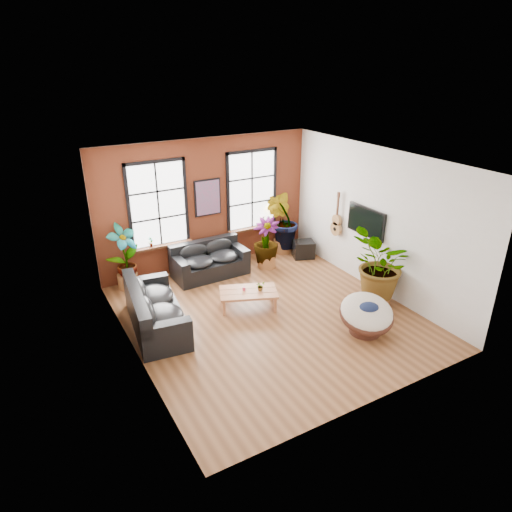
{
  "coord_description": "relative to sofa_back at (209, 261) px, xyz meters",
  "views": [
    {
      "loc": [
        -4.65,
        -7.56,
        5.39
      ],
      "look_at": [
        0.0,
        0.6,
        1.25
      ],
      "focal_mm": 32.0,
      "sensor_mm": 36.0,
      "label": 1
    }
  ],
  "objects": [
    {
      "name": "room",
      "position": [
        0.28,
        -2.48,
        1.34
      ],
      "size": [
        6.04,
        6.54,
        3.54
      ],
      "color": "brown",
      "rests_on": "ground"
    },
    {
      "name": "sofa_back",
      "position": [
        0.0,
        0.0,
        0.0
      ],
      "size": [
        1.97,
        0.99,
        0.9
      ],
      "rotation": [
        0.0,
        0.0,
        0.02
      ],
      "color": "black",
      "rests_on": "ground"
    },
    {
      "name": "sofa_left",
      "position": [
        -2.11,
        -1.8,
        0.02
      ],
      "size": [
        1.29,
        2.49,
        0.94
      ],
      "rotation": [
        0.0,
        0.0,
        1.45
      ],
      "color": "black",
      "rests_on": "ground"
    },
    {
      "name": "coffee_table",
      "position": [
        0.07,
        -2.04,
        -0.03
      ],
      "size": [
        1.5,
        1.2,
        0.51
      ],
      "rotation": [
        0.0,
        0.0,
        -0.39
      ],
      "color": "#B0683F",
      "rests_on": "ground"
    },
    {
      "name": "papasan_chair",
      "position": [
        1.71,
        -4.19,
        0.03
      ],
      "size": [
        1.46,
        1.46,
        0.85
      ],
      "rotation": [
        0.0,
        0.0,
        -0.36
      ],
      "color": "#4A251A",
      "rests_on": "ground"
    },
    {
      "name": "poster",
      "position": [
        0.28,
        0.56,
        1.55
      ],
      "size": [
        0.74,
        0.06,
        0.98
      ],
      "color": "black",
      "rests_on": "room"
    },
    {
      "name": "tv_wall_unit",
      "position": [
        3.22,
        -2.03,
        1.14
      ],
      "size": [
        0.13,
        1.86,
        1.2
      ],
      "color": "black",
      "rests_on": "room"
    },
    {
      "name": "media_box",
      "position": [
        2.85,
        -0.3,
        -0.16
      ],
      "size": [
        0.72,
        0.67,
        0.49
      ],
      "rotation": [
        0.0,
        0.0,
        -0.36
      ],
      "color": "black",
      "rests_on": "ground"
    },
    {
      "name": "pot_back_left",
      "position": [
        -2.09,
        0.34,
        -0.22
      ],
      "size": [
        0.54,
        0.54,
        0.37
      ],
      "rotation": [
        0.0,
        0.0,
        -0.08
      ],
      "color": "#975D31",
      "rests_on": "ground"
    },
    {
      "name": "pot_back_right",
      "position": [
        2.54,
        0.35,
        -0.21
      ],
      "size": [
        0.64,
        0.64,
        0.39
      ],
      "rotation": [
        0.0,
        0.0,
        -0.21
      ],
      "color": "#975D31",
      "rests_on": "ground"
    },
    {
      "name": "pot_right_wall",
      "position": [
        2.83,
        -3.4,
        -0.2
      ],
      "size": [
        0.61,
        0.61,
        0.42
      ],
      "rotation": [
        0.0,
        0.0,
        -0.08
      ],
      "color": "#975D31",
      "rests_on": "ground"
    },
    {
      "name": "pot_mid",
      "position": [
        1.58,
        -0.35,
        -0.23
      ],
      "size": [
        0.58,
        0.58,
        0.36
      ],
      "rotation": [
        0.0,
        0.0,
        0.21
      ],
      "color": "#975D31",
      "rests_on": "ground"
    },
    {
      "name": "floor_plant_back_left",
      "position": [
        -2.1,
        0.31,
        0.52
      ],
      "size": [
        0.97,
        0.84,
        1.55
      ],
      "primitive_type": "imported",
      "rotation": [
        0.0,
        0.0,
        0.43
      ],
      "color": "#144B14",
      "rests_on": "ground"
    },
    {
      "name": "floor_plant_back_right",
      "position": [
        2.5,
        0.34,
        0.58
      ],
      "size": [
        1.19,
        1.15,
        1.68
      ],
      "primitive_type": "imported",
      "rotation": [
        0.0,
        0.0,
        2.48
      ],
      "color": "#144B14",
      "rests_on": "ground"
    },
    {
      "name": "floor_plant_right_wall",
      "position": [
        2.8,
        -3.4,
        0.58
      ],
      "size": [
        1.96,
        1.91,
        1.65
      ],
      "primitive_type": "imported",
      "rotation": [
        0.0,
        0.0,
        3.75
      ],
      "color": "#144B14",
      "rests_on": "ground"
    },
    {
      "name": "floor_plant_mid",
      "position": [
        1.57,
        -0.32,
        0.36
      ],
      "size": [
        0.99,
        0.99,
        1.26
      ],
      "primitive_type": "imported",
      "rotation": [
        0.0,
        0.0,
        5.47
      ],
      "color": "#144B14",
      "rests_on": "ground"
    },
    {
      "name": "table_plant",
      "position": [
        0.33,
        -2.15,
        0.13
      ],
      "size": [
        0.24,
        0.22,
        0.23
      ],
      "primitive_type": "imported",
      "rotation": [
        0.0,
        0.0,
        0.27
      ],
      "color": "#144B14",
      "rests_on": "coffee_table"
    },
    {
      "name": "sill_plant_left",
      "position": [
        -1.37,
        0.51,
        0.63
      ],
      "size": [
        0.17,
        0.17,
        0.27
      ],
      "primitive_type": "imported",
      "rotation": [
        0.0,
        0.0,
        0.79
      ],
      "color": "#144B14",
      "rests_on": "room"
    },
    {
      "name": "sill_plant_right",
      "position": [
        1.98,
        0.51,
        0.63
      ],
      "size": [
        0.19,
        0.19,
        0.27
      ],
      "primitive_type": "imported",
      "rotation": [
        0.0,
        0.0,
        3.49
      ],
      "color": "#144B14",
      "rests_on": "room"
    }
  ]
}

